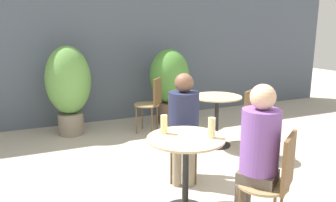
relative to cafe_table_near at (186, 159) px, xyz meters
name	(u,v)px	position (x,y,z in m)	size (l,w,h in m)	color
storefront_wall	(109,39)	(0.16, 3.42, 0.96)	(10.00, 0.06, 3.00)	#4C5666
cafe_table_near	(186,159)	(0.00, 0.00, 0.00)	(0.70, 0.70, 0.74)	black
cafe_table_far	(217,110)	(1.22, 1.43, 0.00)	(0.70, 0.70, 0.74)	black
bistro_chair_0	(275,177)	(0.46, -0.64, 0.02)	(0.47, 0.47, 0.91)	#997F56
bistro_chair_1	(183,130)	(0.33, 0.72, 0.02)	(0.45, 0.46, 0.91)	#997F56
bistro_chair_2	(256,118)	(1.43, 0.81, 0.02)	(0.46, 0.47, 0.91)	#997F56
bistro_chair_3	(152,100)	(0.58, 2.36, 0.02)	(0.47, 0.47, 0.91)	#997F56
seated_person_0	(258,147)	(0.37, -0.53, 0.23)	(0.38, 0.39, 1.28)	brown
seated_person_1	(184,118)	(0.27, 0.58, 0.20)	(0.39, 0.40, 1.23)	gray
beer_glass_0	(164,124)	(-0.14, 0.18, 0.29)	(0.06, 0.06, 0.17)	beige
beer_glass_1	(212,128)	(0.20, -0.10, 0.29)	(0.07, 0.07, 0.18)	beige
potted_plant_0	(68,84)	(-0.66, 2.82, 0.28)	(0.70, 0.70, 1.43)	slate
potted_plant_1	(169,81)	(1.07, 2.79, 0.24)	(0.70, 0.70, 1.33)	brown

